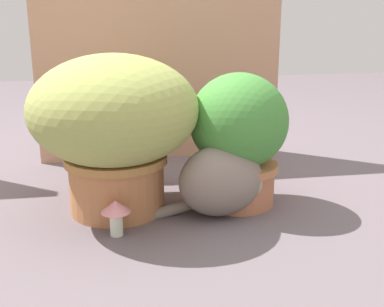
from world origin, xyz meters
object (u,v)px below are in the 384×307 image
grass_planter (114,122)px  cat (226,176)px  mushroom_ornament_pink (116,211)px  leafy_planter (238,136)px

grass_planter → cat: (0.32, -0.09, -0.16)m
cat → mushroom_ornament_pink: size_ratio=3.78×
leafy_planter → cat: bearing=-124.2°
grass_planter → mushroom_ornament_pink: 0.28m
cat → mushroom_ornament_pink: bearing=-164.1°
leafy_planter → grass_planter: bearing=179.3°
leafy_planter → mushroom_ornament_pink: 0.45m
leafy_planter → mushroom_ornament_pink: (-0.39, -0.18, -0.15)m
cat → mushroom_ornament_pink: 0.35m
leafy_planter → cat: 0.14m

